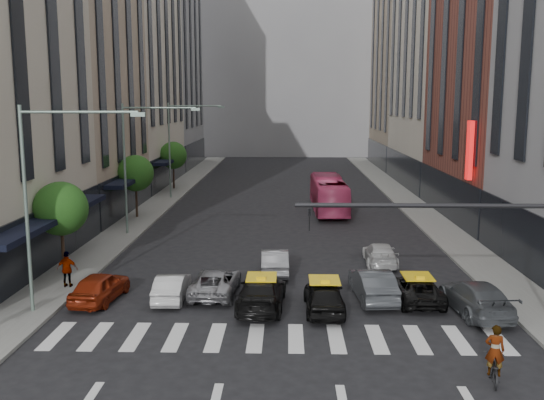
# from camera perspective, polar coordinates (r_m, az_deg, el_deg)

# --- Properties ---
(ground) EXTENTS (160.00, 160.00, 0.00)m
(ground) POSITION_cam_1_polar(r_m,az_deg,el_deg) (23.28, 0.78, -14.25)
(ground) COLOR black
(ground) RESTS_ON ground
(sidewalk_left) EXTENTS (3.00, 96.00, 0.15)m
(sidewalk_left) POSITION_cam_1_polar(r_m,az_deg,el_deg) (53.47, -11.24, -0.82)
(sidewalk_left) COLOR slate
(sidewalk_left) RESTS_ON ground
(sidewalk_right) EXTENTS (3.00, 96.00, 0.15)m
(sidewalk_right) POSITION_cam_1_polar(r_m,az_deg,el_deg) (53.37, 13.63, -0.92)
(sidewalk_right) COLOR slate
(sidewalk_right) RESTS_ON ground
(building_left_b) EXTENTS (8.00, 16.00, 24.00)m
(building_left_b) POSITION_cam_1_polar(r_m,az_deg,el_deg) (52.34, -18.16, 11.80)
(building_left_b) COLOR tan
(building_left_b) RESTS_ON ground
(building_left_c) EXTENTS (8.00, 20.00, 36.00)m
(building_left_c) POSITION_cam_1_polar(r_m,az_deg,el_deg) (70.06, -13.33, 16.19)
(building_left_c) COLOR beige
(building_left_c) RESTS_ON ground
(building_left_d) EXTENTS (8.00, 18.00, 30.00)m
(building_left_d) POSITION_cam_1_polar(r_m,az_deg,el_deg) (88.23, -10.06, 12.86)
(building_left_d) COLOR gray
(building_left_d) RESTS_ON ground
(building_right_b) EXTENTS (8.00, 18.00, 26.00)m
(building_right_b) POSITION_cam_1_polar(r_m,az_deg,el_deg) (51.30, 21.08, 12.82)
(building_right_b) COLOR brown
(building_right_b) RESTS_ON ground
(building_right_d) EXTENTS (8.00, 18.00, 28.00)m
(building_right_d) POSITION_cam_1_polar(r_m,az_deg,el_deg) (88.08, 12.72, 12.13)
(building_right_d) COLOR tan
(building_right_d) RESTS_ON ground
(building_far) EXTENTS (30.00, 10.00, 36.00)m
(building_far) POSITION_cam_1_polar(r_m,az_deg,el_deg) (106.70, 1.37, 13.97)
(building_far) COLOR gray
(building_far) RESTS_ON ground
(tree_near) EXTENTS (2.88, 2.88, 4.95)m
(tree_near) POSITION_cam_1_polar(r_m,az_deg,el_deg) (34.05, -19.26, -0.78)
(tree_near) COLOR black
(tree_near) RESTS_ON sidewalk_left
(tree_mid) EXTENTS (2.88, 2.88, 4.95)m
(tree_mid) POSITION_cam_1_polar(r_m,az_deg,el_deg) (49.18, -12.73, 2.47)
(tree_mid) COLOR black
(tree_mid) RESTS_ON sidewalk_left
(tree_far) EXTENTS (2.88, 2.88, 4.95)m
(tree_far) POSITION_cam_1_polar(r_m,az_deg,el_deg) (64.72, -9.28, 4.17)
(tree_far) COLOR black
(tree_far) RESTS_ON sidewalk_left
(streetlamp_near) EXTENTS (5.38, 0.25, 9.00)m
(streetlamp_near) POSITION_cam_1_polar(r_m,az_deg,el_deg) (27.56, -20.46, 1.63)
(streetlamp_near) COLOR gray
(streetlamp_near) RESTS_ON sidewalk_left
(streetlamp_mid) EXTENTS (5.38, 0.25, 9.00)m
(streetlamp_mid) POSITION_cam_1_polar(r_m,az_deg,el_deg) (42.74, -12.50, 4.52)
(streetlamp_mid) COLOR gray
(streetlamp_mid) RESTS_ON sidewalk_left
(streetlamp_far) EXTENTS (5.38, 0.25, 9.00)m
(streetlamp_far) POSITION_cam_1_polar(r_m,az_deg,el_deg) (58.36, -8.73, 5.85)
(streetlamp_far) COLOR gray
(streetlamp_far) RESTS_ON sidewalk_left
(traffic_signal) EXTENTS (10.10, 0.20, 6.00)m
(traffic_signal) POSITION_cam_1_polar(r_m,az_deg,el_deg) (22.20, 21.10, -3.90)
(traffic_signal) COLOR black
(traffic_signal) RESTS_ON ground
(liberty_sign) EXTENTS (0.30, 0.70, 4.00)m
(liberty_sign) POSITION_cam_1_polar(r_m,az_deg,el_deg) (43.28, 18.11, 4.46)
(liberty_sign) COLOR red
(liberty_sign) RESTS_ON ground
(car_red) EXTENTS (2.14, 4.30, 1.41)m
(car_red) POSITION_cam_1_polar(r_m,az_deg,el_deg) (29.77, -15.89, -7.86)
(car_red) COLOR maroon
(car_red) RESTS_ON ground
(car_white_front) EXTENTS (1.40, 3.84, 1.26)m
(car_white_front) POSITION_cam_1_polar(r_m,az_deg,el_deg) (29.28, -9.40, -8.06)
(car_white_front) COLOR #B8B8B8
(car_white_front) RESTS_ON ground
(car_silver) EXTENTS (2.33, 4.67, 1.27)m
(car_silver) POSITION_cam_1_polar(r_m,az_deg,el_deg) (29.72, -5.35, -7.70)
(car_silver) COLOR gray
(car_silver) RESTS_ON ground
(taxi_left) EXTENTS (2.29, 5.11, 1.45)m
(taxi_left) POSITION_cam_1_polar(r_m,az_deg,el_deg) (27.70, -0.99, -8.74)
(taxi_left) COLOR black
(taxi_left) RESTS_ON ground
(taxi_center) EXTENTS (1.79, 4.28, 1.45)m
(taxi_center) POSITION_cam_1_polar(r_m,az_deg,el_deg) (27.36, 4.94, -9.01)
(taxi_center) COLOR black
(taxi_center) RESTS_ON ground
(car_grey_mid) EXTENTS (1.93, 4.64, 1.49)m
(car_grey_mid) POSITION_cam_1_polar(r_m,az_deg,el_deg) (29.27, 9.46, -7.83)
(car_grey_mid) COLOR #3C3F43
(car_grey_mid) RESTS_ON ground
(taxi_right) EXTENTS (2.01, 4.33, 1.20)m
(taxi_right) POSITION_cam_1_polar(r_m,az_deg,el_deg) (29.43, 13.49, -8.17)
(taxi_right) COLOR black
(taxi_right) RESTS_ON ground
(car_grey_curb) EXTENTS (2.51, 5.19, 1.46)m
(car_grey_curb) POSITION_cam_1_polar(r_m,az_deg,el_deg) (28.55, 18.64, -8.68)
(car_grey_curb) COLOR #464B4F
(car_grey_curb) RESTS_ON ground
(car_row2_left) EXTENTS (1.58, 4.18, 1.36)m
(car_row2_left) POSITION_cam_1_polar(r_m,az_deg,el_deg) (33.11, 0.26, -5.80)
(car_row2_left) COLOR #A0A1A5
(car_row2_left) RESTS_ON ground
(car_row2_right) EXTENTS (1.87, 4.33, 1.24)m
(car_row2_right) POSITION_cam_1_polar(r_m,az_deg,el_deg) (35.47, 10.15, -5.02)
(car_row2_right) COLOR silver
(car_row2_right) RESTS_ON ground
(bus) EXTENTS (2.74, 10.81, 3.00)m
(bus) POSITION_cam_1_polar(r_m,az_deg,el_deg) (51.51, 5.35, 0.54)
(bus) COLOR #BA3661
(bus) RESTS_ON ground
(motorcycle) EXTENTS (0.93, 1.78, 0.89)m
(motorcycle) POSITION_cam_1_polar(r_m,az_deg,el_deg) (22.25, 20.14, -14.76)
(motorcycle) COLOR black
(motorcycle) RESTS_ON ground
(rider) EXTENTS (0.71, 0.54, 1.76)m
(rider) POSITION_cam_1_polar(r_m,az_deg,el_deg) (21.75, 20.34, -11.56)
(rider) COLOR gray
(rider) RESTS_ON motorcycle
(pedestrian_far) EXTENTS (1.06, 0.45, 1.81)m
(pedestrian_far) POSITION_cam_1_polar(r_m,az_deg,el_deg) (31.91, -18.70, -6.19)
(pedestrian_far) COLOR gray
(pedestrian_far) RESTS_ON sidewalk_left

